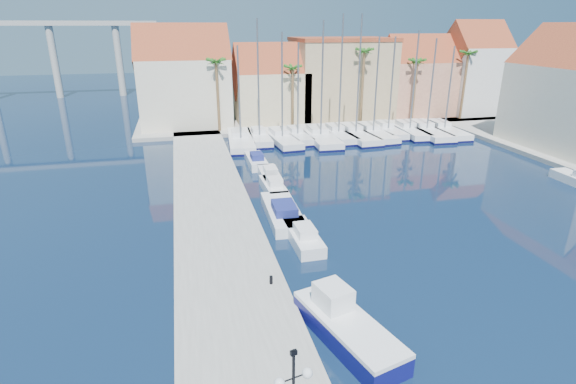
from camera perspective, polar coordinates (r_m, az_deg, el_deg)
The scene contains 33 objects.
ground at distance 24.60m, azimuth 16.00°, elevation -14.40°, with size 260.00×260.00×0.00m, color black.
quay_west at distance 33.62m, azimuth -9.16°, elevation -3.46°, with size 6.00×77.00×0.50m, color gray.
shore_north at distance 69.82m, azimuth 4.20°, elevation 9.30°, with size 54.00×16.00×0.50m, color gray.
bollard at distance 24.86m, azimuth -2.16°, elevation -11.10°, with size 0.18×0.18×0.46m, color black.
fishing_boat at distance 21.74m, azimuth 7.33°, elevation -16.47°, with size 3.71×6.70×2.23m.
motorboat_west_0 at distance 30.15m, azimuth 1.93°, elevation -5.57°, with size 1.73×5.31×1.40m.
motorboat_west_1 at distance 33.81m, azimuth -0.66°, elevation -2.56°, with size 2.60×7.32×1.40m.
motorboat_west_2 at distance 39.10m, azimuth -1.86°, elevation 0.69°, with size 1.69×5.06×1.40m.
motorboat_west_3 at distance 42.19m, azimuth -2.34°, elevation 2.19°, with size 1.82×5.21×1.40m.
motorboat_west_4 at distance 46.89m, azimuth -4.05°, elevation 4.04°, with size 1.79×5.45×1.40m.
sailboat_0 at distance 55.25m, azimuth -6.04°, elevation 6.57°, with size 3.80×11.21×11.58m.
sailboat_1 at distance 56.43m, azimuth -3.70°, elevation 7.03°, with size 2.45×8.52×14.45m.
sailboat_2 at distance 55.80m, azimuth -0.91°, elevation 6.85°, with size 3.45×10.32×13.01m.
sailboat_3 at distance 57.04m, azimuth 1.09°, elevation 7.17°, with size 2.73×8.27×11.80m.
sailboat_4 at distance 57.00m, azimuth 3.99°, elevation 7.09°, with size 3.55×11.72×14.27m.
sailboat_5 at distance 58.49m, azimuth 6.25°, elevation 7.41°, with size 2.68×9.64×14.99m.
sailboat_6 at distance 58.78m, azimuth 8.33°, elevation 7.35°, with size 3.48×11.34×14.97m.
sailboat_7 at distance 59.77m, azimuth 10.48°, elevation 7.42°, with size 3.47×10.74×12.47m.
sailboat_8 at distance 61.57m, azimuth 12.40°, elevation 7.69°, with size 2.67×9.04×12.39m.
sailboat_9 at distance 62.29m, azimuth 14.97°, elevation 7.61°, with size 3.35×10.17×13.10m.
sailboat_10 at distance 62.87m, azimuth 16.92°, elevation 7.51°, with size 3.76×11.84×12.19m.
sailboat_11 at distance 63.99m, azimuth 18.97°, elevation 7.50°, with size 3.39×10.82×11.26m.
building_0 at distance 64.65m, azimuth -13.02°, elevation 13.58°, with size 12.30×9.00×13.50m.
building_1 at distance 66.06m, azimuth -2.22°, elevation 13.13°, with size 10.30×8.00×11.00m.
building_2 at distance 69.88m, azimuth 6.75°, elevation 14.21°, with size 14.20×10.20×11.50m.
building_3 at distance 74.01m, azimuth 16.03°, elevation 13.61°, with size 10.30×8.00×12.00m.
building_4 at distance 77.85m, azimuth 22.45°, elevation 14.02°, with size 8.30×8.00×14.00m.
palm_0 at distance 59.62m, azimuth -9.13°, elevation 15.76°, with size 2.60×2.60×10.15m.
palm_1 at distance 61.34m, azimuth 0.60°, elevation 15.25°, with size 2.60×2.60×9.15m.
palm_2 at distance 64.37m, azimuth 9.67°, elevation 16.90°, with size 2.60×2.60×11.15m.
palm_3 at distance 67.96m, azimuth 16.06°, elevation 15.40°, with size 2.60×2.60×9.65m.
palm_4 at distance 72.11m, azimuth 21.91°, elevation 15.76°, with size 2.60×2.60×10.65m.
viaduct at distance 103.21m, azimuth -30.65°, elevation 15.85°, with size 48.00×2.20×14.45m.
Camera 1 is at (-10.91, -17.23, 13.75)m, focal length 28.00 mm.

